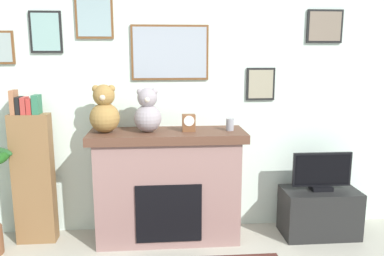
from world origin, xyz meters
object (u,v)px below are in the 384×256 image
tv_stand (319,212)px  candle_jar (230,125)px  bookshelf (33,174)px  teddy_bear_tan (148,112)px  television (322,172)px  mantel_clock (189,123)px  teddy_bear_brown (104,111)px  fireplace (168,185)px

tv_stand → candle_jar: 1.27m
bookshelf → candle_jar: bearing=-1.9°
candle_jar → tv_stand: bearing=-2.5°
bookshelf → teddy_bear_tan: teddy_bear_tan is taller
television → candle_jar: candle_jar is taller
mantel_clock → tv_stand: bearing=-1.7°
television → teddy_bear_brown: teddy_bear_brown is taller
television → mantel_clock: mantel_clock is taller
teddy_bear_brown → teddy_bear_tan: (0.39, 0.00, -0.01)m
fireplace → candle_jar: 0.83m
candle_jar → television: bearing=-2.6°
mantel_clock → bookshelf: bearing=177.6°
bookshelf → teddy_bear_brown: teddy_bear_brown is taller
television → teddy_bear_tan: size_ratio=1.42×
fireplace → mantel_clock: (0.20, -0.02, 0.61)m
candle_jar → teddy_bear_tan: size_ratio=0.28×
candle_jar → fireplace: bearing=178.3°
teddy_bear_brown → teddy_bear_tan: bearing=0.0°
mantel_clock → teddy_bear_tan: 0.39m
bookshelf → candle_jar: (1.85, -0.06, 0.46)m
television → teddy_bear_brown: size_ratio=1.31×
bookshelf → teddy_bear_brown: bearing=-5.0°
tv_stand → candle_jar: candle_jar is taller
candle_jar → mantel_clock: bearing=-179.8°
tv_stand → teddy_bear_brown: (-2.06, 0.04, 1.03)m
fireplace → mantel_clock: size_ratio=9.20×
teddy_bear_brown → teddy_bear_tan: size_ratio=1.08×
television → mantel_clock: bearing=178.2°
bookshelf → television: bearing=-2.1°
tv_stand → television: television is taller
fireplace → teddy_bear_tan: teddy_bear_tan is taller
bookshelf → teddy_bear_brown: 0.92m
bookshelf → mantel_clock: (1.46, -0.06, 0.48)m
television → mantel_clock: (-1.29, 0.04, 0.50)m
tv_stand → television: 0.41m
candle_jar → teddy_bear_tan: teddy_bear_tan is taller
bookshelf → television: size_ratio=2.53×
teddy_bear_tan → television: bearing=-1.4°
mantel_clock → teddy_bear_brown: bearing=179.9°
bookshelf → television: 2.75m
bookshelf → television: (2.75, -0.10, -0.02)m
teddy_bear_brown → candle_jar: bearing=0.0°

